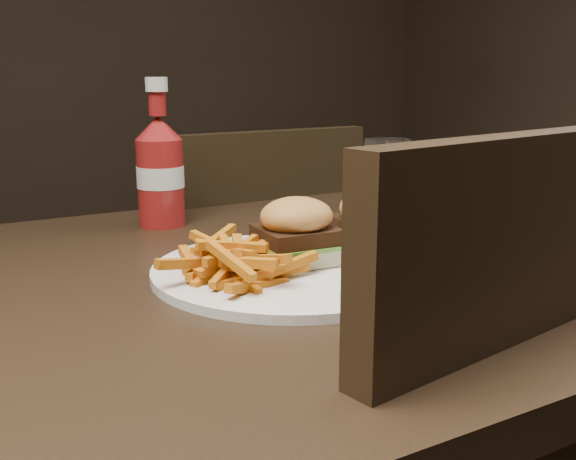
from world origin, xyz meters
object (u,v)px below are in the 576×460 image
chair_far (228,330)px  plate (292,270)px  tumbler (386,175)px  dining_table (350,267)px  ketchup_bottle (161,186)px

chair_far → plate: size_ratio=1.30×
tumbler → dining_table: bearing=-136.7°
ketchup_bottle → tumbler: 0.38m
dining_table → plate: size_ratio=3.78×
ketchup_bottle → tumbler: ketchup_bottle is taller
chair_far → tumbler: bearing=108.4°
plate → ketchup_bottle: 0.32m
dining_table → chair_far: 0.65m
dining_table → chair_far: dining_table is taller
tumbler → ketchup_bottle: bearing=170.7°
dining_table → tumbler: bearing=43.3°
chair_far → dining_table: bearing=79.5°
chair_far → ketchup_bottle: (-0.24, -0.30, 0.38)m
chair_far → plate: bearing=70.1°
chair_far → plate: 0.73m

